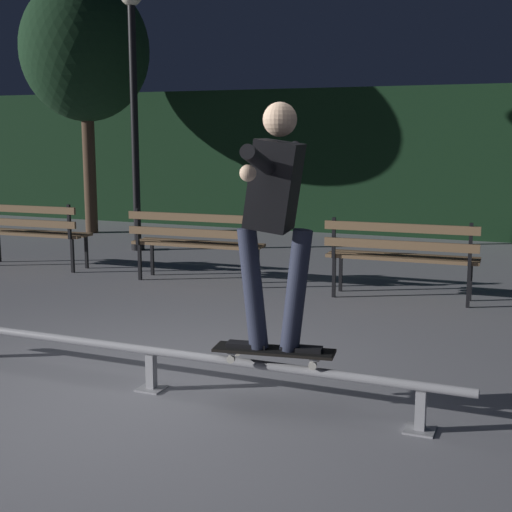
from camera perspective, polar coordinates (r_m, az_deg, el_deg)
The scene contains 10 objects.
ground_plane at distance 4.98m, azimuth -9.67°, elevation -11.22°, with size 90.00×90.00×0.00m, color gray.
hedge_backdrop at distance 13.15m, azimuth 11.61°, elevation 7.36°, with size 24.00×1.20×2.54m, color black.
grind_rail at distance 5.09m, azimuth -8.32°, elevation -7.82°, with size 4.37×0.18×0.31m.
skateboard at distance 4.66m, azimuth 1.43°, elevation -7.54°, with size 0.80×0.32×0.09m.
skateboarder at distance 4.48m, azimuth 1.52°, elevation 3.97°, with size 0.63×1.39×1.56m.
park_bench_leftmost at distance 9.92m, azimuth -17.52°, elevation 2.13°, with size 1.62×0.49×0.88m.
park_bench_left_center at distance 8.56m, azimuth -4.85°, elevation 1.41°, with size 1.62×0.49×0.88m.
park_bench_right_center at distance 7.76m, azimuth 11.42°, elevation 0.38°, with size 1.62×0.49×0.88m.
tree_far_left at distance 13.24m, azimuth -13.38°, elevation 15.51°, with size 2.21×2.21×4.40m.
lamp_post_left at distance 11.06m, azimuth -9.67°, elevation 13.27°, with size 0.32×0.32×3.90m.
Camera 1 is at (2.52, -3.92, 1.77)m, focal length 50.56 mm.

